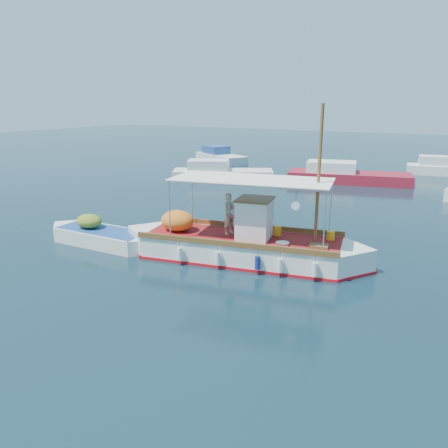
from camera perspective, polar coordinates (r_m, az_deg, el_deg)
The scene contains 7 objects.
ground at distance 17.10m, azimuth 1.88°, elevation -5.11°, with size 160.00×160.00×0.00m, color black.
fishing_caique at distance 17.39m, azimuth 2.13°, elevation -2.84°, with size 9.95×4.33×6.23m.
dinghy at distance 20.01m, azimuth -15.69°, elevation -1.67°, with size 5.92×1.87×1.44m.
bg_boat_nw at distance 35.37m, azimuth -0.55°, elevation 6.59°, with size 8.10×5.99×1.80m.
bg_boat_n at distance 35.46m, azimuth 15.53°, elevation 6.04°, with size 9.61×5.06×1.80m.
bg_boat_far_w at distance 46.36m, azimuth -0.55°, elevation 8.74°, with size 7.06×5.07×1.80m.
bg_boat_far_n at distance 42.22m, azimuth 26.61°, elevation 6.42°, with size 6.29×3.05×1.80m.
Camera 1 is at (7.82, -13.95, 6.05)m, focal length 35.00 mm.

